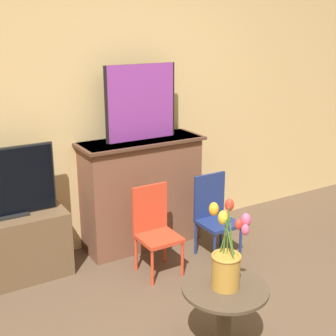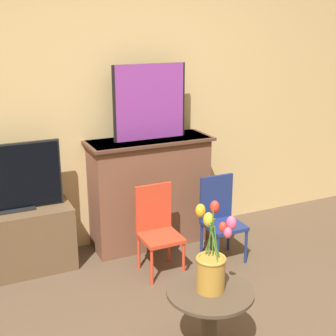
{
  "view_description": "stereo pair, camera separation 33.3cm",
  "coord_description": "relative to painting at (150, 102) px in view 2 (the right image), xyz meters",
  "views": [
    {
      "loc": [
        -1.61,
        -1.5,
        1.93
      ],
      "look_at": [
        0.03,
        1.22,
        0.93
      ],
      "focal_mm": 50.0,
      "sensor_mm": 36.0,
      "label": 1
    },
    {
      "loc": [
        -1.31,
        -1.66,
        1.93
      ],
      "look_at": [
        0.03,
        1.22,
        0.93
      ],
      "focal_mm": 50.0,
      "sensor_mm": 36.0,
      "label": 2
    }
  ],
  "objects": [
    {
      "name": "tv_monitor",
      "position": [
        -1.15,
        -0.03,
        -0.5
      ],
      "size": [
        0.73,
        0.12,
        0.53
      ],
      "color": "black",
      "rests_on": "tv_stand"
    },
    {
      "name": "chair_red",
      "position": [
        -0.15,
        -0.48,
        -0.9
      ],
      "size": [
        0.3,
        0.3,
        0.7
      ],
      "color": "red",
      "rests_on": "ground"
    },
    {
      "name": "painting",
      "position": [
        0.0,
        0.0,
        0.0
      ],
      "size": [
        0.64,
        0.03,
        0.63
      ],
      "color": "black",
      "rests_on": "fireplace_mantel"
    },
    {
      "name": "tv_stand",
      "position": [
        -1.15,
        -0.03,
        -1.02
      ],
      "size": [
        0.83,
        0.38,
        0.52
      ],
      "color": "brown",
      "rests_on": "ground"
    },
    {
      "name": "vase_tulips",
      "position": [
        -0.3,
        -1.58,
        -0.64
      ],
      "size": [
        0.23,
        0.29,
        0.52
      ],
      "color": "#B78433",
      "rests_on": "side_table"
    },
    {
      "name": "fireplace_mantel",
      "position": [
        -0.01,
        -0.01,
        -0.78
      ],
      "size": [
        1.08,
        0.4,
        0.97
      ],
      "color": "brown",
      "rests_on": "ground"
    },
    {
      "name": "side_table",
      "position": [
        -0.31,
        -1.58,
        -0.97
      ],
      "size": [
        0.5,
        0.5,
        0.47
      ],
      "color": "#4C3D2D",
      "rests_on": "ground"
    },
    {
      "name": "wall_back",
      "position": [
        -0.19,
        0.21,
        0.07
      ],
      "size": [
        8.0,
        0.06,
        2.7
      ],
      "color": "tan",
      "rests_on": "ground"
    },
    {
      "name": "chair_blue",
      "position": [
        0.42,
        -0.5,
        -0.9
      ],
      "size": [
        0.3,
        0.3,
        0.7
      ],
      "color": "navy",
      "rests_on": "ground"
    }
  ]
}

